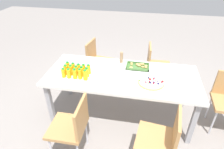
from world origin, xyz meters
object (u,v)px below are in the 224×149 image
juice_bottle_6 (71,70)px  juice_bottle_12 (79,68)px  napkin_stack (88,67)px  cardboard_tube (121,57)px  chair_near_right (162,137)px  juice_bottle_0 (64,73)px  chair_far_left (97,59)px  snack_tray (138,66)px  chair_far_right (155,64)px  party_table (122,79)px  juice_bottle_13 (84,69)px  fruit_pizza (151,82)px  juice_bottle_7 (76,71)px  juice_bottle_5 (66,70)px  juice_bottle_9 (87,72)px  juice_bottle_2 (75,74)px  juice_bottle_10 (68,67)px  juice_bottle_4 (85,75)px  juice_bottle_1 (69,73)px  juice_bottle_3 (80,74)px  juice_bottle_11 (73,67)px  chair_near_left (73,125)px  plate_stack (124,79)px  juice_bottle_14 (89,69)px

juice_bottle_6 → juice_bottle_12: juice_bottle_6 is taller
napkin_stack → cardboard_tube: size_ratio=0.88×
chair_near_right → juice_bottle_0: (-1.29, 0.57, 0.29)m
chair_far_left → snack_tray: bearing=62.8°
chair_far_right → party_table: bearing=-32.9°
juice_bottle_13 → fruit_pizza: size_ratio=0.42×
party_table → chair_far_right: size_ratio=2.47×
juice_bottle_7 → cardboard_tube: cardboard_tube is taller
juice_bottle_5 → juice_bottle_9: size_ratio=1.07×
juice_bottle_2 → cardboard_tube: size_ratio=0.84×
juice_bottle_2 → juice_bottle_6: juice_bottle_6 is taller
juice_bottle_0 → napkin_stack: size_ratio=0.88×
chair_near_right → juice_bottle_10: bearing=67.8°
chair_near_right → juice_bottle_0: 1.44m
cardboard_tube → juice_bottle_5: bearing=-146.5°
juice_bottle_6 → juice_bottle_0: bearing=-137.3°
juice_bottle_6 → juice_bottle_10: same height
snack_tray → napkin_stack: snack_tray is taller
juice_bottle_0 → juice_bottle_13: (0.23, 0.14, 0.00)m
juice_bottle_2 → juice_bottle_4: size_ratio=0.97×
chair_far_right → juice_bottle_1: (-1.15, -1.01, 0.29)m
juice_bottle_12 → juice_bottle_13: 0.08m
chair_far_left → juice_bottle_9: bearing=14.7°
juice_bottle_5 → juice_bottle_7: size_ratio=1.01×
juice_bottle_5 → juice_bottle_3: bearing=-17.7°
chair_far_left → juice_bottle_3: size_ratio=5.50×
juice_bottle_9 → juice_bottle_11: size_ratio=0.97×
juice_bottle_1 → juice_bottle_7: 0.11m
chair_near_left → juice_bottle_6: (-0.23, 0.66, 0.30)m
juice_bottle_11 → napkin_stack: bearing=37.3°
chair_far_right → plate_stack: chair_far_right is taller
juice_bottle_0 → juice_bottle_12: juice_bottle_0 is taller
juice_bottle_3 → cardboard_tube: size_ratio=0.88×
juice_bottle_2 → juice_bottle_12: 0.15m
chair_far_left → juice_bottle_12: bearing=5.5°
juice_bottle_6 → snack_tray: 0.95m
chair_far_left → cardboard_tube: 0.74m
chair_near_left → plate_stack: size_ratio=4.23×
juice_bottle_5 → chair_far_left: bearing=77.8°
chair_near_right → juice_bottle_7: juice_bottle_7 is taller
snack_tray → napkin_stack: size_ratio=2.17×
chair_far_left → juice_bottle_3: 1.02m
juice_bottle_0 → juice_bottle_2: juice_bottle_2 is taller
party_table → juice_bottle_6: bearing=-169.4°
juice_bottle_9 → juice_bottle_11: bearing=159.3°
juice_bottle_6 → chair_far_right: bearing=39.2°
juice_bottle_9 → juice_bottle_14: (0.00, 0.08, 0.00)m
juice_bottle_14 → napkin_stack: 0.16m
juice_bottle_3 → fruit_pizza: 0.92m
chair_far_left → juice_bottle_4: 1.03m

